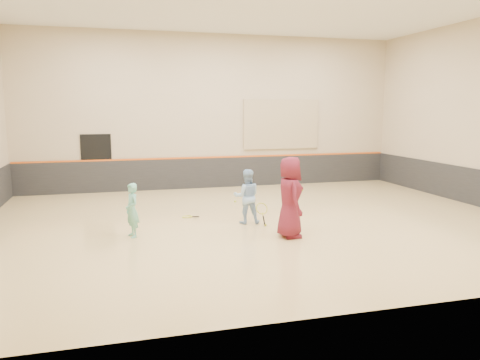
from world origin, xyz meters
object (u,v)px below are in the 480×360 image
object	(u,v)px
instructor	(247,196)
young_man	(290,197)
spare_racket	(187,215)
girl	(132,210)

from	to	relation	value
instructor	young_man	size ratio (longest dim) A/B	0.75
instructor	spare_racket	bearing A→B (deg)	-27.40
spare_racket	instructor	bearing A→B (deg)	-37.51
instructor	spare_racket	xyz separation A→B (m)	(-1.49, 1.14, -0.70)
instructor	young_man	xyz separation A→B (m)	(0.64, -1.60, 0.24)
girl	young_man	xyz separation A→B (m)	(3.75, -1.01, 0.33)
young_man	instructor	bearing A→B (deg)	24.80
girl	instructor	world-z (taller)	instructor
girl	spare_racket	world-z (taller)	girl
young_man	spare_racket	xyz separation A→B (m)	(-2.13, 2.74, -0.95)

